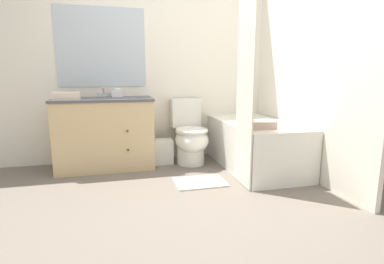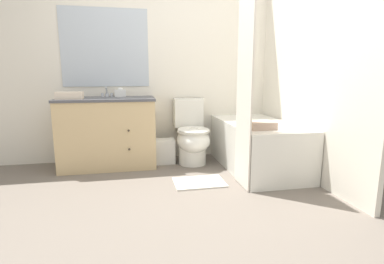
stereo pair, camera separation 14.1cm
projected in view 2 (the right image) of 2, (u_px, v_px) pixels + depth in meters
ground_plane at (193, 206)px, 2.52m from camera, size 14.00×14.00×0.00m
wall_back at (167, 62)px, 3.83m from camera, size 8.00×0.06×2.50m
wall_right at (297, 60)px, 3.31m from camera, size 0.05×2.58×2.50m
vanity_cabinet at (108, 132)px, 3.55m from camera, size 1.11×0.59×0.82m
sink_faucet at (107, 94)px, 3.64m from camera, size 0.14×0.12×0.12m
toilet at (192, 137)px, 3.67m from camera, size 0.40×0.68×0.79m
bathtub at (257, 145)px, 3.50m from camera, size 0.73×1.42×0.55m
shower_curtain at (245, 85)px, 2.80m from camera, size 0.01×0.37×1.98m
wastebasket at (165, 151)px, 3.72m from camera, size 0.24×0.20×0.30m
tissue_box at (120, 93)px, 3.67m from camera, size 0.13×0.11×0.11m
hand_towel_folded at (70, 95)px, 3.27m from camera, size 0.28×0.17×0.08m
bath_towel_folded at (261, 125)px, 3.01m from camera, size 0.26×0.23×0.08m
bath_mat at (199, 182)px, 3.04m from camera, size 0.51×0.35×0.02m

